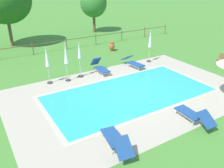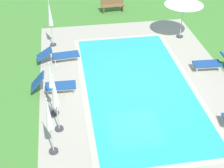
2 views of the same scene
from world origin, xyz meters
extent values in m
plane|color=#478433|center=(0.00, 0.00, 0.00)|extent=(160.00, 160.00, 0.00)
cube|color=#B2A893|center=(0.00, 0.00, 0.00)|extent=(13.23, 8.52, 0.01)
cube|color=#2DB7C6|center=(0.00, 0.00, 0.01)|extent=(9.22, 4.51, 0.01)
cube|color=#C0B59F|center=(0.00, 2.38, 0.01)|extent=(9.70, 0.24, 0.01)
cube|color=#C0B59F|center=(0.00, -2.38, 0.01)|extent=(9.70, 0.24, 0.01)
cube|color=#C0B59F|center=(4.73, 0.00, 0.01)|extent=(0.24, 4.51, 0.01)
cube|color=#C0B59F|center=(-4.73, 0.00, 0.01)|extent=(0.24, 4.51, 0.01)
cube|color=navy|center=(0.11, 3.35, 0.32)|extent=(0.63, 1.31, 0.07)
cube|color=navy|center=(0.13, 4.28, 0.63)|extent=(0.61, 0.63, 0.67)
cube|color=silver|center=(0.11, 3.35, 0.26)|extent=(0.60, 1.29, 0.04)
cylinder|color=silver|center=(0.35, 2.79, 0.14)|extent=(0.04, 0.04, 0.28)
cylinder|color=silver|center=(-0.16, 2.81, 0.14)|extent=(0.04, 0.04, 0.28)
cylinder|color=silver|center=(0.38, 3.90, 0.14)|extent=(0.04, 0.04, 0.28)
cylinder|color=silver|center=(-0.13, 3.91, 0.14)|extent=(0.04, 0.04, 0.28)
cube|color=navy|center=(0.81, -3.52, 0.32)|extent=(0.67, 1.33, 0.07)
cube|color=navy|center=(0.76, -4.53, 0.54)|extent=(0.64, 0.78, 0.51)
cube|color=silver|center=(0.81, -3.52, 0.26)|extent=(0.64, 1.30, 0.04)
cylinder|color=silver|center=(0.58, -2.96, 0.14)|extent=(0.04, 0.04, 0.28)
cylinder|color=silver|center=(1.09, -2.99, 0.14)|extent=(0.04, 0.04, 0.28)
cylinder|color=silver|center=(0.53, -4.06, 0.14)|extent=(0.04, 0.04, 0.28)
cylinder|color=silver|center=(1.03, -4.09, 0.14)|extent=(0.04, 0.04, 0.28)
cube|color=navy|center=(2.70, 3.01, 0.32)|extent=(0.72, 1.35, 0.07)
cube|color=navy|center=(2.61, 4.03, 0.52)|extent=(0.67, 0.82, 0.48)
cube|color=silver|center=(2.70, 3.01, 0.26)|extent=(0.69, 1.32, 0.04)
cylinder|color=silver|center=(3.01, 2.49, 0.14)|extent=(0.04, 0.04, 0.28)
cylinder|color=silver|center=(2.50, 2.44, 0.14)|extent=(0.04, 0.04, 0.28)
cylinder|color=silver|center=(2.90, 3.59, 0.14)|extent=(0.04, 0.04, 0.28)
cylinder|color=silver|center=(2.40, 3.54, 0.14)|extent=(0.04, 0.04, 0.28)
cube|color=navy|center=(-3.12, -3.22, 0.32)|extent=(0.81, 1.38, 0.07)
cube|color=navy|center=(-3.29, -4.20, 0.57)|extent=(0.71, 0.80, 0.56)
cube|color=silver|center=(-3.12, -3.22, 0.26)|extent=(0.77, 1.35, 0.04)
cylinder|color=silver|center=(-3.28, -2.64, 0.14)|extent=(0.04, 0.04, 0.28)
cylinder|color=silver|center=(-2.78, -2.72, 0.14)|extent=(0.04, 0.04, 0.28)
cylinder|color=silver|center=(-3.47, -3.73, 0.14)|extent=(0.04, 0.04, 0.28)
cylinder|color=silver|center=(-2.96, -3.81, 0.14)|extent=(0.04, 0.04, 0.28)
cylinder|color=#383838|center=(-1.35, 3.64, 0.04)|extent=(0.32, 0.32, 0.08)
cylinder|color=#B2B5B7|center=(-1.35, 3.64, 0.65)|extent=(0.04, 0.04, 1.31)
cone|color=white|center=(-1.35, 3.64, 1.81)|extent=(0.21, 0.21, 1.01)
sphere|color=white|center=(-1.35, 3.64, 2.34)|extent=(0.05, 0.05, 0.05)
cylinder|color=#383838|center=(-2.30, 3.50, 0.04)|extent=(0.32, 0.32, 0.08)
cylinder|color=#B2B5B7|center=(-2.30, 3.50, 0.58)|extent=(0.04, 0.04, 1.17)
cone|color=white|center=(-2.30, 3.50, 1.78)|extent=(0.25, 0.25, 1.22)
sphere|color=white|center=(-2.30, 3.50, 2.41)|extent=(0.05, 0.05, 0.05)
cylinder|color=#383838|center=(-3.41, 3.73, 0.04)|extent=(0.32, 0.32, 0.08)
cylinder|color=#B2B5B7|center=(-3.41, 3.73, 0.56)|extent=(0.04, 0.04, 1.11)
cone|color=white|center=(-3.41, 3.73, 1.70)|extent=(0.24, 0.24, 1.17)
sphere|color=white|center=(-3.41, 3.73, 2.30)|extent=(0.05, 0.05, 0.05)
cylinder|color=#383838|center=(4.41, 3.62, 0.04)|extent=(0.32, 0.32, 0.08)
cylinder|color=#B2B5B7|center=(4.41, 3.62, 0.59)|extent=(0.04, 0.04, 1.18)
cone|color=white|center=(4.41, 3.62, 1.80)|extent=(0.25, 0.25, 1.25)
sphere|color=white|center=(4.41, 3.62, 2.45)|extent=(0.05, 0.05, 0.05)
cube|color=brown|center=(8.36, 0.37, 0.21)|extent=(0.40, 0.09, 0.41)
cylinder|color=#A85B38|center=(3.46, 7.54, 0.04)|extent=(0.28, 0.28, 0.08)
ellipsoid|color=#A85B38|center=(3.46, 7.54, 0.43)|extent=(0.51, 0.51, 0.70)
cylinder|color=#A85B38|center=(3.46, 7.54, 0.78)|extent=(0.38, 0.38, 0.06)
cylinder|color=brown|center=(-2.70, 10.11, 0.53)|extent=(0.08, 0.08, 1.05)
cylinder|color=brown|center=(0.28, 10.11, 0.53)|extent=(0.08, 0.08, 1.05)
cylinder|color=brown|center=(3.25, 10.11, 0.53)|extent=(0.08, 0.08, 1.05)
cylinder|color=brown|center=(6.23, 10.11, 0.53)|extent=(0.08, 0.08, 1.05)
cylinder|color=brown|center=(9.21, 10.11, 0.53)|extent=(0.08, 0.08, 1.05)
cylinder|color=brown|center=(12.19, 10.11, 0.53)|extent=(0.08, 0.08, 1.05)
cube|color=brown|center=(0.28, 10.11, 0.85)|extent=(23.84, 0.05, 0.05)
cylinder|color=brown|center=(5.72, 15.09, 1.04)|extent=(0.32, 0.32, 2.09)
ellipsoid|color=#33752D|center=(5.72, 15.09, 3.27)|extent=(2.96, 2.96, 3.17)
cylinder|color=brown|center=(-3.68, 13.83, 1.30)|extent=(0.29, 0.29, 2.59)
ellipsoid|color=#235B1E|center=(-3.68, 13.83, 4.16)|extent=(4.62, 4.62, 4.18)
camera|label=1|loc=(-7.10, -9.58, 6.08)|focal=37.76mm
camera|label=2|loc=(-11.69, 3.03, 8.46)|focal=53.38mm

